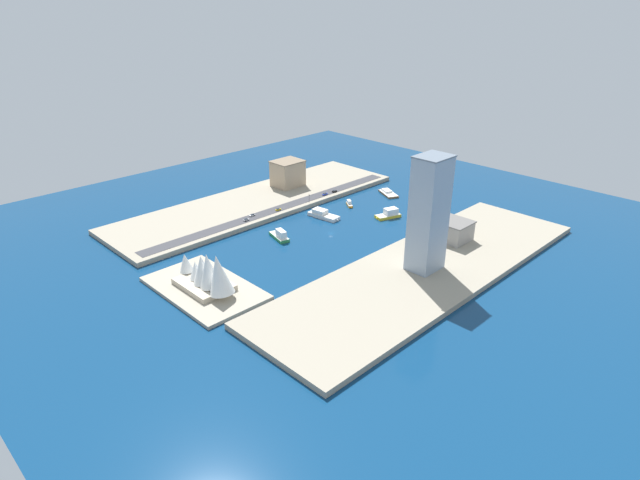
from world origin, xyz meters
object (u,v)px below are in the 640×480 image
object	(u,v)px
ferry_yellow_fast	(389,214)
apartment_midrise_tan	(288,173)
hatchback_blue	(325,194)
van_white	(252,215)
opera_landmark	(207,273)
taxi_yellow_cab	(278,209)
suv_black	(334,191)
ferry_green_doubledeck	(280,235)
ferry_white_commuter	(323,215)
barge_flat_brown	(388,193)
traffic_light_waterfront	(309,197)
water_taxi_orange	(349,204)
carpark_squat_concrete	(446,228)
sedan_silver	(246,220)
tower_tall_glass	(429,214)

from	to	relation	value
ferry_yellow_fast	apartment_midrise_tan	world-z (taller)	apartment_midrise_tan
hatchback_blue	apartment_midrise_tan	bearing A→B (deg)	7.93
van_white	opera_landmark	size ratio (longest dim) A/B	0.10
taxi_yellow_cab	hatchback_blue	bearing A→B (deg)	-90.55
apartment_midrise_tan	suv_black	bearing A→B (deg)	-157.76
ferry_green_doubledeck	ferry_yellow_fast	bearing A→B (deg)	-108.00
ferry_white_commuter	barge_flat_brown	bearing A→B (deg)	-91.55
traffic_light_waterfront	apartment_midrise_tan	bearing A→B (deg)	-19.73
water_taxi_orange	hatchback_blue	xyz separation A→B (m)	(24.05, 2.93, 2.70)
water_taxi_orange	ferry_green_doubledeck	bearing A→B (deg)	96.97
ferry_yellow_fast	water_taxi_orange	bearing A→B (deg)	5.39
ferry_green_doubledeck	apartment_midrise_tan	size ratio (longest dim) A/B	0.85
ferry_white_commuter	apartment_midrise_tan	world-z (taller)	apartment_midrise_tan
carpark_squat_concrete	taxi_yellow_cab	xyz separation A→B (m)	(114.68, 47.67, -5.74)
apartment_midrise_tan	traffic_light_waterfront	bearing A→B (deg)	160.27
water_taxi_orange	apartment_midrise_tan	bearing A→B (deg)	7.56
barge_flat_brown	carpark_squat_concrete	size ratio (longest dim) A/B	0.71
apartment_midrise_tan	sedan_silver	xyz separation A→B (m)	(-37.80, 72.86, -9.88)
opera_landmark	barge_flat_brown	bearing A→B (deg)	-80.61
water_taxi_orange	van_white	bearing A→B (deg)	68.07
sedan_silver	van_white	xyz separation A→B (m)	(4.14, -8.63, -0.09)
carpark_squat_concrete	water_taxi_orange	bearing A→B (deg)	-2.63
ferry_yellow_fast	van_white	world-z (taller)	ferry_yellow_fast
carpark_squat_concrete	suv_black	size ratio (longest dim) A/B	7.22
ferry_white_commuter	ferry_yellow_fast	bearing A→B (deg)	-134.21
hatchback_blue	sedan_silver	size ratio (longest dim) A/B	1.18
ferry_green_doubledeck	sedan_silver	size ratio (longest dim) A/B	4.93
apartment_midrise_tan	van_white	size ratio (longest dim) A/B	5.06
carpark_squat_concrete	opera_landmark	xyz separation A→B (m)	(53.16, 149.79, 2.19)
ferry_green_doubledeck	taxi_yellow_cab	bearing A→B (deg)	-38.97
water_taxi_orange	suv_black	xyz separation A→B (m)	(23.63, -7.70, 2.64)
ferry_white_commuter	hatchback_blue	xyz separation A→B (m)	(26.58, -28.72, 2.15)
barge_flat_brown	water_taxi_orange	xyz separation A→B (m)	(4.53, 42.35, 0.45)
taxi_yellow_cab	traffic_light_waterfront	bearing A→B (deg)	-97.72
water_taxi_orange	carpark_squat_concrete	distance (m)	90.64
opera_landmark	tower_tall_glass	bearing A→B (deg)	-123.79
hatchback_blue	opera_landmark	distance (m)	163.07
opera_landmark	apartment_midrise_tan	bearing A→B (deg)	-55.55
ferry_yellow_fast	traffic_light_waterfront	xyz separation A→B (m)	(57.37, 26.94, 5.05)
ferry_green_doubledeck	sedan_silver	xyz separation A→B (m)	(34.80, 1.70, 1.75)
barge_flat_brown	opera_landmark	world-z (taller)	opera_landmark
hatchback_blue	van_white	size ratio (longest dim) A/B	1.03
sedan_silver	traffic_light_waterfront	distance (m)	57.99
water_taxi_orange	sedan_silver	world-z (taller)	sedan_silver
ferry_yellow_fast	van_white	xyz separation A→B (m)	(65.91, 76.04, 1.56)
barge_flat_brown	opera_landmark	distance (m)	199.25
apartment_midrise_tan	opera_landmark	size ratio (longest dim) A/B	0.52
carpark_squat_concrete	apartment_midrise_tan	xyz separation A→B (m)	(153.04, 4.20, 4.21)
ferry_yellow_fast	opera_landmark	xyz separation A→B (m)	(-0.32, 157.40, 9.51)
hatchback_blue	van_white	xyz separation A→B (m)	(5.17, 69.65, -0.12)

